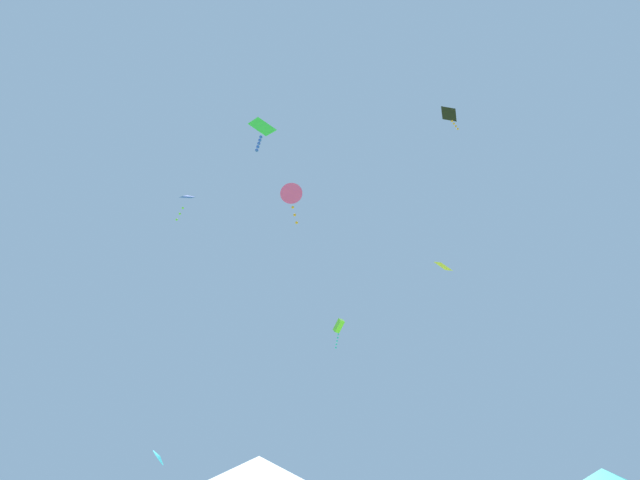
{
  "coord_description": "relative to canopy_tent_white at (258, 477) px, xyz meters",
  "views": [
    {
      "loc": [
        0.23,
        -5.58,
        1.54
      ],
      "look_at": [
        1.43,
        15.11,
        15.92
      ],
      "focal_mm": 24.6,
      "sensor_mm": 36.0,
      "label": 1
    }
  ],
  "objects": [
    {
      "name": "canopy_tent_white",
      "position": [
        0.0,
        0.0,
        0.0
      ],
      "size": [
        3.53,
        3.53,
        3.78
      ],
      "color": "#9E9EA3",
      "rests_on": "ground"
    },
    {
      "name": "kite_black_diamond",
      "position": [
        9.73,
        1.61,
        19.34
      ],
      "size": [
        1.18,
        1.11,
        1.88
      ],
      "color": "black"
    },
    {
      "name": "kite_blue_diamond",
      "position": [
        -8.44,
        13.36,
        21.99
      ],
      "size": [
        1.18,
        1.4,
        2.98
      ],
      "color": "blue"
    },
    {
      "name": "kite_magenta_delta",
      "position": [
        0.37,
        8.38,
        18.51
      ],
      "size": [
        1.87,
        1.78,
        3.07
      ],
      "color": "#D6389E"
    },
    {
      "name": "kite_lime_box",
      "position": [
        4.55,
        18.82,
        13.16
      ],
      "size": [
        0.98,
        1.19,
        2.59
      ],
      "color": "#75D138"
    },
    {
      "name": "kite_green_diamond",
      "position": [
        -1.29,
        2.13,
        18.05
      ],
      "size": [
        1.61,
        1.37,
        2.95
      ],
      "color": "green"
    },
    {
      "name": "kite_cyan_delta",
      "position": [
        -7.9,
        17.98,
        3.11
      ],
      "size": [
        0.98,
        1.27,
        1.02
      ],
      "color": "#2DB7CC"
    },
    {
      "name": "kite_yellow_diamond",
      "position": [
        13.55,
        16.42,
        17.98
      ],
      "size": [
        1.5,
        1.45,
        1.06
      ],
      "color": "yellow"
    }
  ]
}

